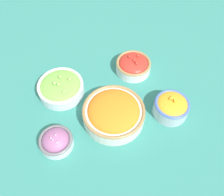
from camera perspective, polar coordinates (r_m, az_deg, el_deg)
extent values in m
plane|color=#337F75|center=(0.95, 0.00, -1.03)|extent=(3.00, 3.00, 0.00)
cylinder|color=#B2C1CC|center=(0.92, 13.29, -2.28)|extent=(0.13, 0.13, 0.05)
torus|color=#4766B7|center=(0.90, 13.62, -1.34)|extent=(0.13, 0.13, 0.01)
ellipsoid|color=orange|center=(0.90, 13.62, -1.34)|extent=(0.11, 0.11, 0.03)
cube|color=#F4A828|center=(0.89, 13.29, -0.21)|extent=(0.01, 0.01, 0.01)
cube|color=#F4A828|center=(0.89, 14.22, -0.79)|extent=(0.01, 0.01, 0.01)
cube|color=#F4A828|center=(0.89, 13.58, -0.25)|extent=(0.01, 0.01, 0.01)
cube|color=#F4A828|center=(0.89, 13.67, 0.06)|extent=(0.01, 0.01, 0.01)
cube|color=#F4A828|center=(0.89, 14.13, -0.31)|extent=(0.01, 0.01, 0.01)
cylinder|color=silver|center=(0.87, -12.58, -9.82)|extent=(0.11, 0.11, 0.03)
torus|color=slate|center=(0.85, -12.78, -9.35)|extent=(0.11, 0.11, 0.01)
ellipsoid|color=#9E5B8E|center=(0.85, -12.78, -9.35)|extent=(0.09, 0.09, 0.06)
cube|color=#C699C1|center=(0.82, -13.36, -9.34)|extent=(0.01, 0.01, 0.01)
cube|color=#C699C1|center=(0.82, -12.49, -10.05)|extent=(0.01, 0.01, 0.01)
cube|color=#C699C1|center=(0.83, -12.78, -8.25)|extent=(0.01, 0.01, 0.01)
cube|color=#C699C1|center=(0.83, -13.80, -8.98)|extent=(0.01, 0.01, 0.01)
cube|color=#C699C1|center=(0.82, -12.14, -9.88)|extent=(0.01, 0.01, 0.01)
cylinder|color=silver|center=(0.89, 0.37, -3.75)|extent=(0.22, 0.22, 0.05)
torus|color=#997A4C|center=(0.87, 0.38, -2.87)|extent=(0.22, 0.22, 0.01)
ellipsoid|color=orange|center=(0.87, 0.38, -2.87)|extent=(0.18, 0.18, 0.05)
cylinder|color=silver|center=(0.97, -11.54, 2.09)|extent=(0.17, 0.17, 0.04)
torus|color=silver|center=(0.96, -11.76, 2.90)|extent=(0.17, 0.17, 0.01)
ellipsoid|color=#7ABC4C|center=(0.96, -11.76, 2.90)|extent=(0.15, 0.15, 0.03)
ellipsoid|color=#99D166|center=(0.94, -13.08, 3.34)|extent=(0.02, 0.02, 0.01)
ellipsoid|color=#99D166|center=(0.94, -9.73, 4.24)|extent=(0.01, 0.02, 0.01)
ellipsoid|color=#99D166|center=(0.91, -11.00, 1.50)|extent=(0.01, 0.02, 0.01)
ellipsoid|color=#99D166|center=(0.93, -12.12, 3.09)|extent=(0.02, 0.02, 0.01)
ellipsoid|color=#99D166|center=(0.96, -11.83, 4.77)|extent=(0.02, 0.02, 0.01)
cylinder|color=white|center=(1.03, 4.85, 7.15)|extent=(0.14, 0.14, 0.04)
torus|color=#997A4C|center=(1.02, 4.94, 7.95)|extent=(0.14, 0.14, 0.01)
ellipsoid|color=red|center=(1.02, 4.94, 7.95)|extent=(0.12, 0.12, 0.04)
ellipsoid|color=red|center=(0.99, 5.59, 7.98)|extent=(0.01, 0.01, 0.01)
ellipsoid|color=red|center=(1.00, 5.12, 8.60)|extent=(0.02, 0.02, 0.01)
ellipsoid|color=red|center=(1.02, 5.99, 9.61)|extent=(0.02, 0.02, 0.01)
ellipsoid|color=red|center=(1.01, 4.00, 9.46)|extent=(0.01, 0.02, 0.01)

